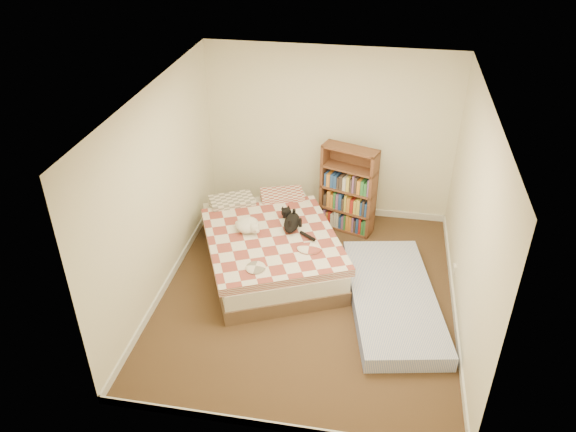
% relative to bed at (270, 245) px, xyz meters
% --- Properties ---
extents(room, '(3.51, 4.01, 2.51)m').
position_rel_bed_xyz_m(room, '(0.58, -0.58, 0.94)').
color(room, '#42291C').
rests_on(room, ground).
extents(bed, '(2.24, 2.58, 0.58)m').
position_rel_bed_xyz_m(bed, '(0.00, 0.00, 0.00)').
color(bed, brown).
rests_on(bed, room).
extents(bookshelf, '(0.85, 0.50, 1.28)m').
position_rel_bed_xyz_m(bookshelf, '(0.91, 1.00, 0.23)').
color(bookshelf, '#572F1E').
rests_on(bookshelf, room).
extents(floor_mattress, '(1.35, 2.28, 0.19)m').
position_rel_bed_xyz_m(floor_mattress, '(1.60, -0.61, -0.17)').
color(floor_mattress, '#7E8DD3').
rests_on(floor_mattress, room).
extents(black_cat, '(0.37, 0.74, 0.17)m').
position_rel_bed_xyz_m(black_cat, '(0.27, 0.11, 0.33)').
color(black_cat, black).
rests_on(black_cat, bed).
extents(white_dog, '(0.34, 0.36, 0.16)m').
position_rel_bed_xyz_m(white_dog, '(-0.26, -0.10, 0.33)').
color(white_dog, white).
rests_on(white_dog, bed).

